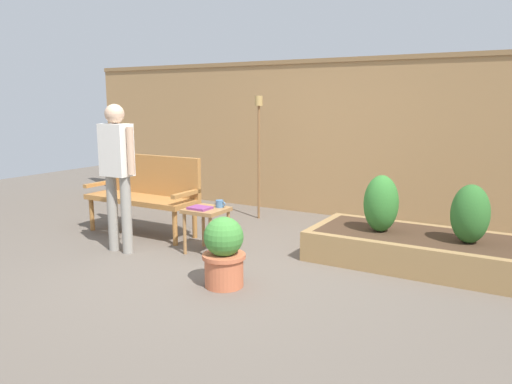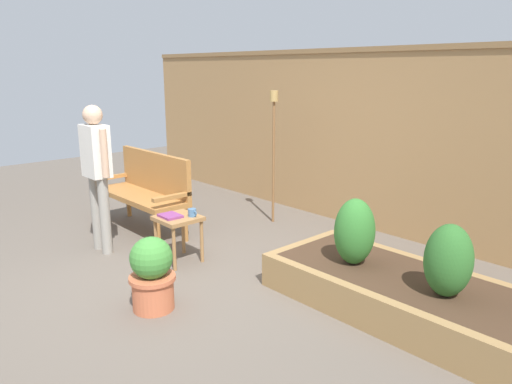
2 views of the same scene
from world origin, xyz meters
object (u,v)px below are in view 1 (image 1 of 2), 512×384
Objects in this scene: potted_boxwood at (224,252)px; shrub_near_bench at (381,203)px; tiki_torch at (259,135)px; cup_on_table at (220,204)px; shrub_far_corner at (470,214)px; book_on_table at (200,208)px; garden_bench at (146,189)px; person_by_bench at (117,165)px; side_table at (206,216)px.

shrub_near_bench is (0.95, 1.39, 0.27)m from potted_boxwood.
potted_boxwood is 0.37× the size of tiki_torch.
cup_on_table is 2.45m from shrub_far_corner.
shrub_near_bench reaches higher than book_on_table.
potted_boxwood is 1.71m from shrub_near_bench.
shrub_far_corner is at bearing 5.64° from garden_bench.
garden_bench is 2.64× the size of shrub_far_corner.
person_by_bench reaches higher than shrub_far_corner.
potted_boxwood reaches higher than side_table.
potted_boxwood is (0.61, -0.83, -0.21)m from cup_on_table.
person_by_bench reaches higher than shrub_near_bench.
side_table is 1.01m from potted_boxwood.
side_table is 4.13× the size of cup_on_table.
side_table is at bearing 63.82° from book_on_table.
shrub_far_corner is at bearing 17.75° from book_on_table.
potted_boxwood is at bearing -29.61° from garden_bench.
side_table is 0.84× the size of shrub_near_bench.
person_by_bench reaches higher than book_on_table.
side_table is 2.57m from shrub_far_corner.
shrub_near_bench reaches higher than shrub_far_corner.
tiki_torch is (-0.40, 1.53, 0.62)m from cup_on_table.
tiki_torch is (-0.31, 1.64, 0.74)m from side_table.
side_table is 2.17× the size of book_on_table.
shrub_near_bench is at bearing 19.69° from cup_on_table.
tiki_torch reaches higher than book_on_table.
shrub_near_bench is at bearing 55.66° from potted_boxwood.
cup_on_table reaches higher than side_table.
garden_bench is 0.90m from person_by_bench.
person_by_bench is at bearing -149.18° from cup_on_table.
person_by_bench is (-0.82, -0.44, 0.54)m from side_table.
side_table is 1.07m from person_by_bench.
side_table is 0.12m from book_on_table.
shrub_far_corner is at bearing 0.00° from shrub_near_bench.
garden_bench is 1.17m from side_table.
garden_bench is 0.87× the size of tiki_torch.
shrub_near_bench is at bearing 24.04° from person_by_bench.
garden_bench is 1.15m from book_on_table.
tiki_torch reaches higher than potted_boxwood.
garden_bench is 2.11m from potted_boxwood.
tiki_torch reaches higher than person_by_bench.
cup_on_table is at bearing 126.08° from potted_boxwood.
garden_bench reaches higher than book_on_table.
potted_boxwood is at bearing -40.24° from book_on_table.
person_by_bench is at bearing -161.50° from shrub_far_corner.
shrub_near_bench is 0.37× the size of person_by_bench.
shrub_far_corner is 0.35× the size of person_by_bench.
shrub_near_bench is 2.73m from person_by_bench.
cup_on_table is at bearing 54.70° from book_on_table.
tiki_torch is (-1.96, 0.97, 0.56)m from shrub_near_bench.
shrub_near_bench is at bearing 7.30° from garden_bench.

